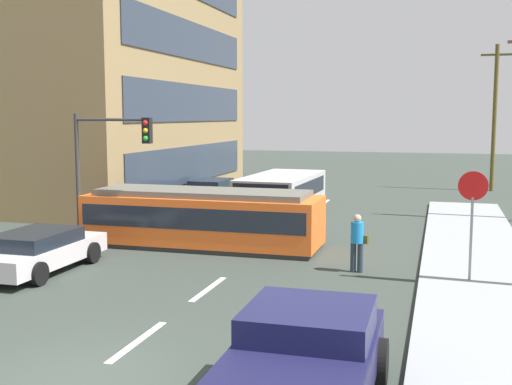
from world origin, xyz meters
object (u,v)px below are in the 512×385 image
(parked_sedan_mid, at_px, (38,250))
(city_bus, at_px, (282,194))
(parked_sedan_far, at_px, (166,209))
(parked_sedan_furthest, at_px, (212,190))
(pedestrian_crossing, at_px, (357,240))
(streetcar_tram, at_px, (203,217))
(pickup_truck_parked, at_px, (302,366))
(stop_sign, at_px, (472,203))
(traffic_light_mast, at_px, (108,154))
(utility_pole_far, at_px, (495,115))

(parked_sedan_mid, bearing_deg, city_bus, 67.59)
(parked_sedan_far, bearing_deg, parked_sedan_furthest, 93.94)
(pedestrian_crossing, distance_m, parked_sedan_furthest, 15.73)
(parked_sedan_far, distance_m, parked_sedan_furthest, 6.72)
(streetcar_tram, height_order, pickup_truck_parked, streetcar_tram)
(city_bus, bearing_deg, parked_sedan_far, -152.60)
(city_bus, bearing_deg, parked_sedan_mid, -112.41)
(pickup_truck_parked, bearing_deg, stop_sign, 72.57)
(parked_sedan_mid, bearing_deg, traffic_light_mast, 84.71)
(parked_sedan_mid, height_order, utility_pole_far, utility_pole_far)
(pedestrian_crossing, distance_m, pickup_truck_parked, 9.13)
(city_bus, xyz_separation_m, pedestrian_crossing, (4.30, -8.37, -0.17))
(streetcar_tram, xyz_separation_m, city_bus, (1.23, 6.22, 0.10))
(parked_sedan_far, height_order, stop_sign, stop_sign)
(parked_sedan_far, bearing_deg, streetcar_tram, -51.75)
(parked_sedan_far, bearing_deg, utility_pole_far, 49.19)
(traffic_light_mast, relative_size, utility_pole_far, 0.53)
(streetcar_tram, distance_m, parked_sedan_mid, 5.69)
(pickup_truck_parked, bearing_deg, parked_sedan_mid, 144.05)
(streetcar_tram, relative_size, pickup_truck_parked, 1.60)
(streetcar_tram, xyz_separation_m, parked_sedan_furthest, (-3.59, 10.66, -0.39))
(traffic_light_mast, bearing_deg, pickup_truck_parked, -49.10)
(pedestrian_crossing, xyz_separation_m, stop_sign, (3.04, -0.56, 1.25))
(parked_sedan_far, xyz_separation_m, traffic_light_mast, (0.20, -5.07, 2.57))
(utility_pole_far, bearing_deg, parked_sedan_far, -130.81)
(pickup_truck_parked, bearing_deg, pedestrian_crossing, 92.21)
(city_bus, distance_m, pedestrian_crossing, 9.41)
(pickup_truck_parked, relative_size, traffic_light_mast, 1.11)
(pedestrian_crossing, height_order, stop_sign, stop_sign)
(streetcar_tram, xyz_separation_m, parked_sedan_mid, (-3.25, -4.65, -0.38))
(pedestrian_crossing, bearing_deg, parked_sedan_far, 144.75)
(parked_sedan_furthest, bearing_deg, parked_sedan_far, -86.06)
(pickup_truck_parked, bearing_deg, parked_sedan_furthest, 113.34)
(utility_pole_far, bearing_deg, parked_sedan_furthest, -146.94)
(streetcar_tram, relative_size, traffic_light_mast, 1.78)
(city_bus, xyz_separation_m, pickup_truck_parked, (4.65, -17.49, -0.31))
(city_bus, distance_m, stop_sign, 11.61)
(city_bus, distance_m, pickup_truck_parked, 18.10)
(city_bus, relative_size, pickup_truck_parked, 1.21)
(parked_sedan_mid, bearing_deg, parked_sedan_far, 89.15)
(pickup_truck_parked, height_order, parked_sedan_mid, pickup_truck_parked)
(pedestrian_crossing, bearing_deg, city_bus, 117.18)
(pedestrian_crossing, relative_size, utility_pole_far, 0.19)
(traffic_light_mast, bearing_deg, parked_sedan_far, 92.25)
(parked_sedan_mid, xyz_separation_m, parked_sedan_far, (0.13, 8.61, 0.00))
(pickup_truck_parked, distance_m, utility_pole_far, 31.80)
(streetcar_tram, xyz_separation_m, stop_sign, (8.56, -2.71, 1.18))
(city_bus, bearing_deg, stop_sign, -50.60)
(city_bus, distance_m, traffic_light_mast, 8.67)
(parked_sedan_far, height_order, traffic_light_mast, traffic_light_mast)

